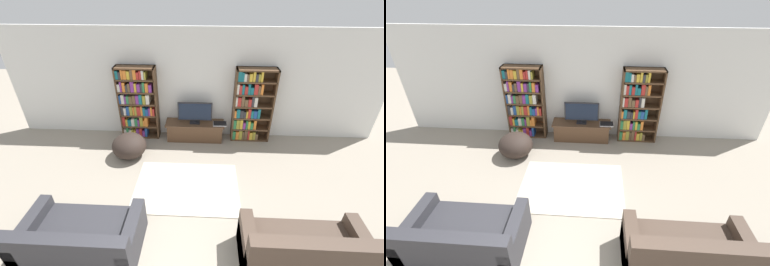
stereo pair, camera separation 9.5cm
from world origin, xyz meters
The scene contains 10 objects.
wall_back centered at (0.00, 4.23, 1.30)m, with size 8.80×0.06×2.60m.
bookshelf_left centered at (-1.35, 4.04, 0.91)m, with size 0.91×0.30×1.79m.
bookshelf_right centered at (1.31, 4.05, 0.88)m, with size 0.91×0.30×1.79m.
tv_stand centered at (0.03, 3.95, 0.23)m, with size 1.41×0.44×0.46m.
television centered at (0.03, 3.93, 0.74)m, with size 0.81×0.16×0.54m.
laptop centered at (0.64, 3.90, 0.47)m, with size 0.33×0.23×0.03m.
area_rug centered at (-0.05, 2.21, 0.01)m, with size 1.98×1.42×0.02m.
couch_left_sectional centered at (-1.46, 0.80, 0.26)m, with size 1.65×0.99×0.78m.
couch_right_sofa centered at (1.64, 0.71, 0.31)m, with size 1.67×0.84×0.94m.
beanbag_ottoman centered at (-1.39, 3.16, 0.27)m, with size 0.75×0.75×0.54m, color #2D231E.
Camera 2 is at (0.34, -1.43, 3.52)m, focal length 24.00 mm.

